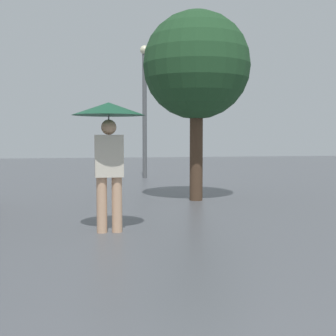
# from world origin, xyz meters

# --- Properties ---
(pedestrian) EXTENTS (1.05, 1.05, 1.87)m
(pedestrian) POSITION_xyz_m (0.08, 5.58, 1.48)
(pedestrian) COLOR tan
(pedestrian) RESTS_ON ground_plane
(tree) EXTENTS (2.31, 2.31, 4.07)m
(tree) POSITION_xyz_m (2.16, 8.68, 2.89)
(tree) COLOR #473323
(tree) RESTS_ON ground_plane
(street_lamp) EXTENTS (0.30, 0.30, 4.40)m
(street_lamp) POSITION_xyz_m (1.82, 14.36, 2.57)
(street_lamp) COLOR #515456
(street_lamp) RESTS_ON ground_plane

